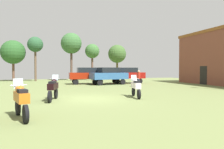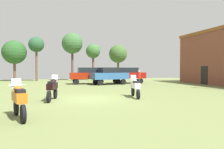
% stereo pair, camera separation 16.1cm
% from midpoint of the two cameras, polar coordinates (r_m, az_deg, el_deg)
% --- Properties ---
extents(ground_plane, '(44.00, 52.00, 0.02)m').
position_cam_midpoint_polar(ground_plane, '(13.09, -6.81, -6.63)').
color(ground_plane, olive).
extents(motorcycle_1, '(0.69, 2.17, 1.44)m').
position_cam_midpoint_polar(motorcycle_1, '(13.70, 6.17, -3.25)').
color(motorcycle_1, black).
rests_on(motorcycle_1, ground).
extents(motorcycle_2, '(0.75, 2.23, 1.50)m').
position_cam_midpoint_polar(motorcycle_2, '(12.75, -16.05, -3.53)').
color(motorcycle_2, black).
rests_on(motorcycle_2, ground).
extents(motorcycle_4, '(0.83, 2.09, 1.47)m').
position_cam_midpoint_polar(motorcycle_4, '(8.54, -23.95, -6.20)').
color(motorcycle_4, black).
rests_on(motorcycle_4, ground).
extents(car_1, '(4.40, 2.05, 2.00)m').
position_cam_midpoint_polar(car_1, '(26.77, 3.96, 0.10)').
color(car_1, black).
rests_on(car_1, ground).
extents(car_3, '(4.32, 1.84, 2.00)m').
position_cam_midpoint_polar(car_3, '(25.67, -6.91, 0.03)').
color(car_3, black).
rests_on(car_3, ground).
extents(car_4, '(4.55, 2.53, 2.00)m').
position_cam_midpoint_polar(car_4, '(24.61, -1.03, -0.03)').
color(car_4, black).
rests_on(car_4, ground).
extents(person_2, '(0.40, 0.40, 1.70)m').
position_cam_midpoint_polar(person_2, '(21.47, 7.05, -0.76)').
color(person_2, '#242A42').
rests_on(person_2, ground).
extents(tree_1, '(2.29, 2.29, 6.64)m').
position_cam_midpoint_polar(tree_1, '(33.69, -20.25, 7.48)').
color(tree_1, brown).
rests_on(tree_1, ground).
extents(tree_2, '(3.27, 3.27, 7.51)m').
position_cam_midpoint_polar(tree_2, '(34.11, -11.13, 8.21)').
color(tree_2, brown).
rests_on(tree_2, ground).
extents(tree_3, '(3.51, 3.51, 6.08)m').
position_cam_midpoint_polar(tree_3, '(34.54, -25.39, 5.48)').
color(tree_3, brown).
rests_on(tree_3, ground).
extents(tree_5, '(2.28, 2.28, 5.81)m').
position_cam_midpoint_polar(tree_5, '(33.73, -5.54, 6.19)').
color(tree_5, brown).
rests_on(tree_5, ground).
extents(tree_6, '(3.02, 3.02, 5.86)m').
position_cam_midpoint_polar(tree_6, '(35.27, 1.27, 5.57)').
color(tree_6, brown).
rests_on(tree_6, ground).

